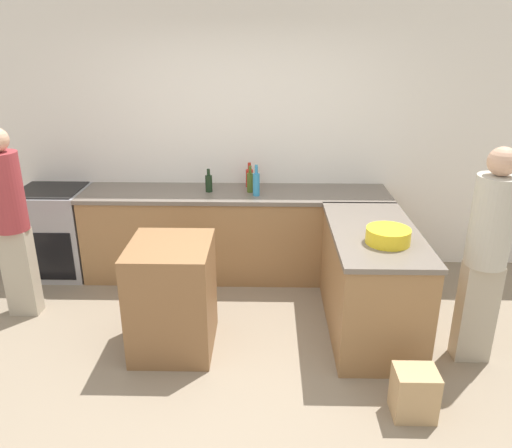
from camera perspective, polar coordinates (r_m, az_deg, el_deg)
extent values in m
plane|color=gray|center=(3.85, -3.78, -16.83)|extent=(14.00, 14.00, 0.00)
cube|color=white|center=(5.17, -2.23, 9.69)|extent=(8.00, 0.06, 2.70)
cube|color=olive|center=(5.10, -2.31, -1.30)|extent=(3.01, 0.63, 0.85)
cube|color=#6B6056|center=(4.95, -2.39, 3.48)|extent=(3.04, 0.66, 0.04)
cube|color=olive|center=(4.27, 12.92, -6.52)|extent=(0.66, 1.39, 0.85)
cube|color=#6B6056|center=(4.08, 13.41, -0.95)|extent=(0.69, 1.42, 0.04)
cube|color=#99999E|center=(5.53, -21.89, -0.86)|extent=(0.66, 0.63, 0.89)
cube|color=black|center=(5.31, -22.97, -3.46)|extent=(0.55, 0.01, 0.50)
cube|color=black|center=(5.39, -22.53, 3.61)|extent=(0.61, 0.58, 0.01)
cube|color=brown|center=(3.97, -9.52, -8.19)|extent=(0.62, 0.68, 0.88)
cylinder|color=yellow|center=(3.83, 14.86, -1.31)|extent=(0.33, 0.33, 0.12)
cylinder|color=#338CBF|center=(4.80, 0.03, 4.52)|extent=(0.07, 0.07, 0.22)
cylinder|color=#338CBF|center=(4.76, 0.03, 6.27)|extent=(0.03, 0.03, 0.08)
cylinder|color=black|center=(4.95, -5.42, 4.63)|extent=(0.07, 0.07, 0.17)
cylinder|color=black|center=(4.92, -5.46, 5.91)|extent=(0.03, 0.03, 0.06)
cylinder|color=red|center=(5.09, -0.76, 5.26)|extent=(0.07, 0.07, 0.18)
cylinder|color=red|center=(5.06, -0.76, 6.63)|extent=(0.03, 0.03, 0.07)
cylinder|color=#475B1E|center=(4.91, -0.67, 4.74)|extent=(0.06, 0.06, 0.19)
cylinder|color=#475B1E|center=(4.88, -0.68, 6.23)|extent=(0.03, 0.03, 0.07)
cube|color=#ADA38E|center=(4.85, -25.31, -4.98)|extent=(0.26, 0.16, 0.80)
cylinder|color=#993338|center=(4.61, -26.70, 3.28)|extent=(0.28, 0.28, 0.67)
cube|color=#ADA38E|center=(4.15, 23.81, -9.17)|extent=(0.26, 0.16, 0.79)
cylinder|color=#B7B2A3|center=(3.86, 25.36, 0.26)|extent=(0.29, 0.29, 0.66)
sphere|color=tan|center=(3.75, 26.37, 6.42)|extent=(0.20, 0.20, 0.20)
cube|color=tan|center=(3.57, 17.63, -17.92)|extent=(0.27, 0.23, 0.34)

